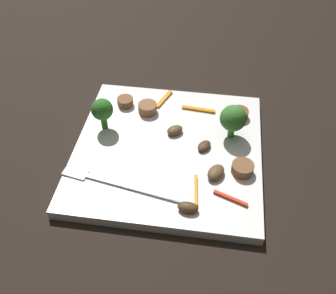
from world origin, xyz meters
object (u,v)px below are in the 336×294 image
at_px(fork, 113,183).
at_px(pepper_strip_1, 196,190).
at_px(plate, 168,151).
at_px(mushroom_1, 175,130).
at_px(pepper_strip_2, 198,109).
at_px(mushroom_3, 216,172).
at_px(sausage_slice_0, 239,114).
at_px(mushroom_0, 204,146).
at_px(mushroom_2, 188,207).
at_px(sausage_slice_3, 148,108).
at_px(sausage_slice_1, 125,102).
at_px(pepper_strip_0, 230,198).
at_px(pepper_strip_3, 164,99).
at_px(sausage_slice_2, 243,168).
at_px(broccoli_floret_0, 102,110).
at_px(broccoli_floret_1, 233,119).

height_order(fork, pepper_strip_1, same).
distance_m(plate, mushroom_1, 0.04).
distance_m(pepper_strip_1, pepper_strip_2, 0.17).
height_order(fork, mushroom_3, mushroom_3).
height_order(sausage_slice_0, mushroom_0, sausage_slice_0).
distance_m(sausage_slice_0, mushroom_2, 0.21).
relative_size(sausage_slice_3, pepper_strip_2, 0.55).
xyz_separation_m(sausage_slice_1, pepper_strip_0, (-0.18, 0.17, -0.00)).
distance_m(fork, mushroom_3, 0.14).
relative_size(mushroom_0, mushroom_1, 0.96).
height_order(fork, pepper_strip_2, same).
bearing_deg(pepper_strip_3, pepper_strip_0, 121.40).
bearing_deg(sausage_slice_1, pepper_strip_2, -178.58).
distance_m(sausage_slice_2, mushroom_0, 0.07).
height_order(fork, pepper_strip_0, same).
bearing_deg(fork, broccoli_floret_0, -59.29).
height_order(fork, mushroom_2, mushroom_2).
distance_m(sausage_slice_3, mushroom_2, 0.21).
bearing_deg(plate, broccoli_floret_1, -157.02).
bearing_deg(sausage_slice_2, pepper_strip_0, 73.80).
xyz_separation_m(fork, sausage_slice_2, (-0.18, -0.05, 0.01)).
bearing_deg(broccoli_floret_1, pepper_strip_1, 69.68).
distance_m(broccoli_floret_0, pepper_strip_2, 0.16).
relative_size(sausage_slice_0, mushroom_2, 1.04).
xyz_separation_m(sausage_slice_2, sausage_slice_3, (0.16, -0.11, 0.00)).
bearing_deg(mushroom_1, sausage_slice_2, 147.94).
height_order(fork, mushroom_0, mushroom_0).
bearing_deg(plate, pepper_strip_3, -78.22).
height_order(sausage_slice_3, pepper_strip_0, sausage_slice_3).
xyz_separation_m(mushroom_0, pepper_strip_1, (0.00, 0.08, -0.00)).
bearing_deg(pepper_strip_3, sausage_slice_3, 57.04).
bearing_deg(mushroom_3, broccoli_floret_1, -102.27).
xyz_separation_m(sausage_slice_0, pepper_strip_1, (0.06, 0.16, -0.00)).
bearing_deg(plate, sausage_slice_3, -59.53).
xyz_separation_m(fork, sausage_slice_1, (0.02, -0.17, 0.00)).
height_order(plate, broccoli_floret_1, broccoli_floret_1).
relative_size(sausage_slice_2, sausage_slice_3, 1.02).
xyz_separation_m(sausage_slice_0, pepper_strip_3, (0.13, -0.03, -0.00)).
height_order(broccoli_floret_1, pepper_strip_2, broccoli_floret_1).
distance_m(plate, mushroom_3, 0.09).
distance_m(broccoli_floret_0, pepper_strip_1, 0.19).
height_order(sausage_slice_2, pepper_strip_0, sausage_slice_2).
distance_m(pepper_strip_0, pepper_strip_2, 0.19).
bearing_deg(plate, fork, 51.29).
relative_size(sausage_slice_3, mushroom_1, 1.19).
distance_m(sausage_slice_0, sausage_slice_1, 0.19).
bearing_deg(pepper_strip_2, broccoli_floret_1, 136.05).
height_order(broccoli_floret_1, pepper_strip_0, broccoli_floret_1).
relative_size(broccoli_floret_0, sausage_slice_3, 1.73).
distance_m(broccoli_floret_0, sausage_slice_1, 0.07).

